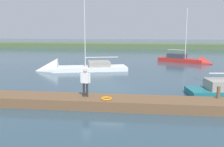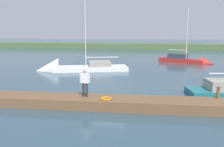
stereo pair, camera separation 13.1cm
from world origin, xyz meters
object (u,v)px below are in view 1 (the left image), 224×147
(sailboat_inner_slip, at_px, (70,70))
(sailboat_far_right, at_px, (188,61))
(person_on_dock, at_px, (85,81))
(mooring_post_far, at_px, (218,92))
(life_ring_buoy, at_px, (107,99))

(sailboat_inner_slip, distance_m, sailboat_far_right, 16.89)
(person_on_dock, bearing_deg, mooring_post_far, 100.16)
(sailboat_inner_slip, xyz_separation_m, person_on_dock, (-4.84, 13.23, 1.47))
(mooring_post_far, height_order, life_ring_buoy, mooring_post_far)
(mooring_post_far, bearing_deg, life_ring_buoy, 9.73)
(sailboat_far_right, height_order, person_on_dock, sailboat_far_right)
(life_ring_buoy, height_order, sailboat_inner_slip, sailboat_inner_slip)
(life_ring_buoy, distance_m, sailboat_inner_slip, 15.07)
(mooring_post_far, distance_m, sailboat_inner_slip, 17.99)
(mooring_post_far, relative_size, life_ring_buoy, 1.09)
(sailboat_far_right, bearing_deg, mooring_post_far, -65.71)
(life_ring_buoy, distance_m, person_on_dock, 1.74)
(mooring_post_far, relative_size, sailboat_inner_slip, 0.07)
(mooring_post_far, xyz_separation_m, sailboat_inner_slip, (12.83, -12.58, -0.84))
(person_on_dock, bearing_deg, life_ring_buoy, 76.09)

